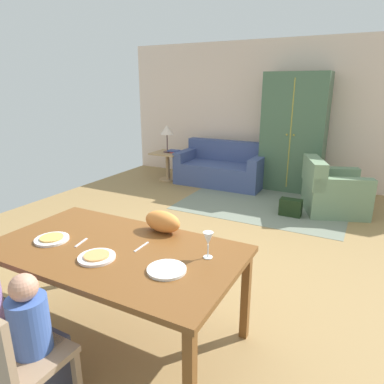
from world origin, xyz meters
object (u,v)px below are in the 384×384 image
object	(u,v)px
plate_near_child	(97,257)
person_child	(39,348)
cat	(163,222)
book_upper	(174,151)
armoire	(294,133)
dining_table	(115,256)
plate_near_man	(52,239)
dining_chair_child	(10,360)
wine_glass	(208,240)
table_lamp	(167,131)
book_lower	(177,152)
plate_near_woman	(167,270)
handbag	(291,207)
side_table	(168,162)
couch	(222,169)
armchair	(332,192)

from	to	relation	value
plate_near_child	person_child	distance (m)	0.62
cat	book_upper	distance (m)	4.30
armoire	cat	bearing A→B (deg)	-91.44
dining_table	plate_near_man	distance (m)	0.52
dining_chair_child	book_upper	distance (m)	5.39
wine_glass	armoire	xyz separation A→B (m)	(-0.40, 4.50, 0.16)
wine_glass	person_child	size ratio (longest dim) A/B	0.20
table_lamp	dining_chair_child	bearing A→B (deg)	-67.24
person_child	book_lower	size ratio (longest dim) A/B	4.20
plate_near_woman	handbag	distance (m)	3.41
plate_near_child	cat	distance (m)	0.61
dining_chair_child	wine_glass	bearing A→B (deg)	57.99
person_child	side_table	bearing A→B (deg)	113.50
couch	plate_near_man	bearing A→B (deg)	-83.51
plate_near_man	cat	world-z (taller)	cat
couch	book_upper	world-z (taller)	couch
armoire	book_upper	bearing A→B (deg)	-166.65
cat	handbag	world-z (taller)	cat
plate_near_man	person_child	xyz separation A→B (m)	(0.50, -0.58, -0.34)
armchair	handbag	bearing A→B (deg)	-136.07
armchair	person_child	bearing A→B (deg)	-103.82
cat	armoire	world-z (taller)	armoire
person_child	handbag	world-z (taller)	person_child
dining_chair_child	table_lamp	size ratio (longest dim) A/B	1.61
dining_chair_child	couch	distance (m)	5.37
wine_glass	book_lower	size ratio (longest dim) A/B	0.85
dining_table	plate_near_woman	distance (m)	0.51
dining_table	armoire	xyz separation A→B (m)	(0.26, 4.68, 0.36)
plate_near_woman	person_child	distance (m)	0.85
plate_near_woman	handbag	bearing A→B (deg)	88.45
dining_chair_child	handbag	bearing A→B (deg)	81.82
person_child	cat	size ratio (longest dim) A/B	2.89
dining_table	plate_near_man	bearing A→B (deg)	-166.49
person_child	cat	bearing A→B (deg)	82.31
plate_near_child	book_lower	size ratio (longest dim) A/B	1.14
handbag	side_table	bearing A→B (deg)	161.54
cat	book_upper	world-z (taller)	cat
plate_near_woman	armchair	size ratio (longest dim) A/B	0.23
book_upper	handbag	world-z (taller)	book_upper
handbag	armchair	bearing A→B (deg)	43.93
dining_chair_child	couch	xyz separation A→B (m)	(-1.01, 5.27, -0.19)
plate_near_man	book_upper	bearing A→B (deg)	108.82
cat	armoire	distance (m)	4.28
dining_chair_child	armoire	xyz separation A→B (m)	(0.26, 5.55, 0.56)
armoire	side_table	bearing A→B (deg)	-167.31
cat	side_table	xyz separation A→B (m)	(-2.26, 3.74, -0.47)
wine_glass	armchair	size ratio (longest dim) A/B	0.17
wine_glass	armoire	bearing A→B (deg)	95.03
dining_table	armchair	size ratio (longest dim) A/B	1.65
table_lamp	book_lower	world-z (taller)	table_lamp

